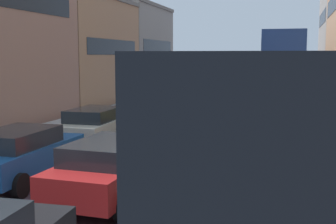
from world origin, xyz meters
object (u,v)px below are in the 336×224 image
object	(u,v)px
sedan_right_lane_behind_truck	(261,141)
hatchback_centre_lane_third	(179,128)
sedan_centre_lane_second	(112,167)
wagon_left_lane_second	(20,153)
sedan_left_lane_third	(96,125)
bus_mid_queue_primary	(282,66)
removalist_box_truck	(262,152)
coupe_centre_lane_fourth	(207,110)

from	to	relation	value
sedan_right_lane_behind_truck	hatchback_centre_lane_third	bearing A→B (deg)	65.03
sedan_centre_lane_second	wagon_left_lane_second	distance (m)	3.24
sedan_left_lane_third	bus_mid_queue_primary	size ratio (longest dim) A/B	0.41
hatchback_centre_lane_third	bus_mid_queue_primary	xyz separation A→B (m)	(3.37, 15.22, 2.03)
removalist_box_truck	sedan_centre_lane_second	bearing A→B (deg)	52.01
removalist_box_truck	sedan_right_lane_behind_truck	bearing A→B (deg)	1.27
coupe_centre_lane_fourth	sedan_right_lane_behind_truck	size ratio (longest dim) A/B	0.98
sedan_right_lane_behind_truck	wagon_left_lane_second	bearing A→B (deg)	123.35
hatchback_centre_lane_third	sedan_right_lane_behind_truck	distance (m)	3.68
removalist_box_truck	sedan_centre_lane_second	world-z (taller)	removalist_box_truck
sedan_centre_lane_second	sedan_right_lane_behind_truck	size ratio (longest dim) A/B	0.99
removalist_box_truck	coupe_centre_lane_fourth	distance (m)	15.40
wagon_left_lane_second	bus_mid_queue_primary	distance (m)	21.78
sedan_centre_lane_second	bus_mid_queue_primary	size ratio (longest dim) A/B	0.41
wagon_left_lane_second	removalist_box_truck	bearing A→B (deg)	-116.85
removalist_box_truck	bus_mid_queue_primary	bearing A→B (deg)	-1.78
sedan_right_lane_behind_truck	coupe_centre_lane_fourth	bearing A→B (deg)	26.85
removalist_box_truck	coupe_centre_lane_fourth	size ratio (longest dim) A/B	1.80
sedan_centre_lane_second	sedan_left_lane_third	size ratio (longest dim) A/B	1.01
removalist_box_truck	sedan_right_lane_behind_truck	distance (m)	7.25
hatchback_centre_lane_third	sedan_left_lane_third	world-z (taller)	same
sedan_centre_lane_second	hatchback_centre_lane_third	distance (m)	6.21
hatchback_centre_lane_third	sedan_right_lane_behind_truck	xyz separation A→B (m)	(3.22, -1.78, 0.00)
wagon_left_lane_second	sedan_left_lane_third	world-z (taller)	same
wagon_left_lane_second	hatchback_centre_lane_third	size ratio (longest dim) A/B	0.99
sedan_right_lane_behind_truck	bus_mid_queue_primary	world-z (taller)	bus_mid_queue_primary
coupe_centre_lane_fourth	sedan_right_lane_behind_truck	world-z (taller)	same
sedan_right_lane_behind_truck	sedan_centre_lane_second	bearing A→B (deg)	146.97
hatchback_centre_lane_third	coupe_centre_lane_fourth	size ratio (longest dim) A/B	1.01
hatchback_centre_lane_third	coupe_centre_lane_fourth	distance (m)	5.98
sedan_left_lane_third	coupe_centre_lane_fourth	xyz separation A→B (m)	(3.28, 6.19, 0.00)
sedan_centre_lane_second	sedan_right_lane_behind_truck	bearing A→B (deg)	-34.60
sedan_centre_lane_second	wagon_left_lane_second	world-z (taller)	same
sedan_left_lane_third	bus_mid_queue_primary	world-z (taller)	bus_mid_queue_primary
wagon_left_lane_second	sedan_right_lane_behind_truck	size ratio (longest dim) A/B	0.98
coupe_centre_lane_fourth	bus_mid_queue_primary	bearing A→B (deg)	-19.56
removalist_box_truck	sedan_right_lane_behind_truck	size ratio (longest dim) A/B	1.77
wagon_left_lane_second	coupe_centre_lane_fourth	size ratio (longest dim) A/B	1.00
removalist_box_truck	coupe_centre_lane_fourth	bearing A→B (deg)	11.62
coupe_centre_lane_fourth	bus_mid_queue_primary	xyz separation A→B (m)	(3.43, 9.24, 2.03)
coupe_centre_lane_fourth	sedan_right_lane_behind_truck	xyz separation A→B (m)	(3.28, -7.76, 0.00)
sedan_centre_lane_second	bus_mid_queue_primary	world-z (taller)	bus_mid_queue_primary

